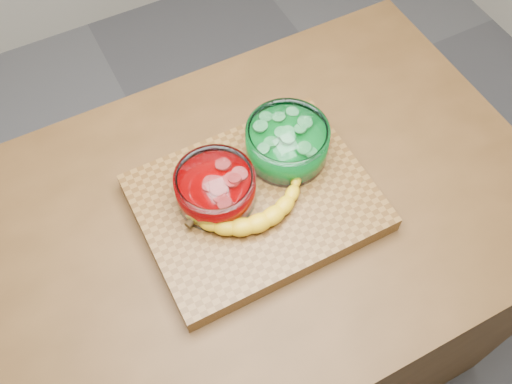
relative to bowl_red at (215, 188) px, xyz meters
name	(u,v)px	position (x,y,z in m)	size (l,w,h in m)	color
ground	(256,343)	(0.07, -0.04, -0.98)	(3.50, 3.50, 0.00)	#57585C
counter	(256,292)	(0.07, -0.04, -0.53)	(1.20, 0.80, 0.90)	#4F3217
cutting_board	(256,203)	(0.07, -0.04, -0.06)	(0.45, 0.35, 0.04)	brown
bowl_red	(215,188)	(0.00, 0.00, 0.00)	(0.15, 0.15, 0.07)	white
bowl_green	(287,143)	(0.17, 0.03, 0.00)	(0.17, 0.17, 0.08)	white
banana	(252,208)	(0.05, -0.06, -0.02)	(0.27, 0.13, 0.04)	gold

